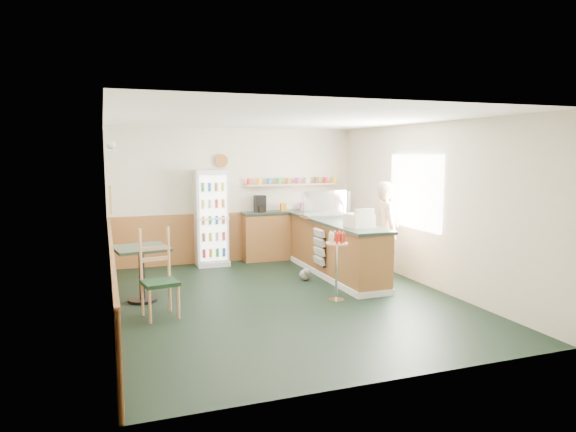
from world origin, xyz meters
name	(u,v)px	position (x,y,z in m)	size (l,w,h in m)	color
ground	(285,299)	(0.00, 0.00, 0.00)	(6.00, 6.00, 0.00)	black
room_envelope	(256,196)	(-0.23, 0.73, 1.52)	(5.04, 6.02, 2.72)	beige
service_counter	(336,251)	(1.35, 1.07, 0.46)	(0.68, 3.01, 1.01)	#9E6533
back_counter	(294,232)	(1.19, 2.80, 0.55)	(2.24, 0.42, 1.69)	#9E6533
drinks_fridge	(211,218)	(-0.57, 2.74, 0.94)	(0.62, 0.53, 1.88)	silver
display_case	(325,204)	(1.35, 1.57, 1.25)	(0.86, 0.45, 0.49)	silver
cash_register	(359,220)	(1.35, 0.20, 1.12)	(0.38, 0.40, 0.22)	beige
shopkeeper	(386,231)	(2.05, 0.52, 0.86)	(0.57, 0.41, 1.72)	tan
condiment_stand	(337,255)	(0.70, -0.34, 0.70)	(0.33, 0.33, 1.03)	silver
newspaper_rack	(319,248)	(0.99, 0.99, 0.56)	(0.09, 0.40, 0.65)	black
cafe_table	(141,263)	(-2.05, 0.61, 0.58)	(0.87, 0.87, 0.83)	black
cafe_chair	(159,270)	(-1.87, -0.15, 0.63)	(0.52, 0.52, 1.20)	black
dog_doorstop	(305,274)	(0.71, 0.95, 0.11)	(0.19, 0.25, 0.23)	gray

